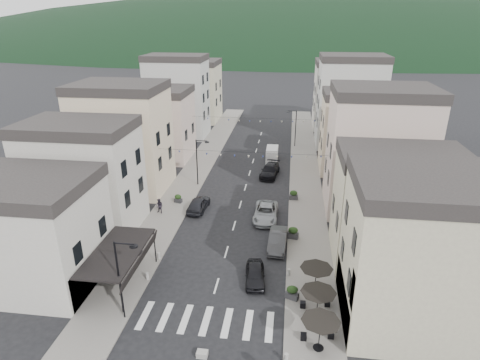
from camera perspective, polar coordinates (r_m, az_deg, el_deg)
The scene contains 30 objects.
ground at distance 28.75m, azimuth -5.72°, elevation -21.93°, with size 700.00×700.00×0.00m, color black.
sidewalk_left at distance 57.10m, azimuth -6.03°, elevation 1.75°, with size 4.00×76.00×0.12m, color slate.
sidewalk_right at distance 55.70m, azimuth 9.18°, elevation 1.05°, with size 4.00×76.00×0.12m, color slate.
hill_backdrop at distance 320.62m, azimuth 6.77°, elevation 18.62°, with size 640.00×360.00×70.00m, color black.
boutique_building at distance 36.20m, azimuth -28.95°, elevation -6.98°, with size 12.00×8.00×8.00m, color #BBB7AB.
bistro_building at distance 29.74m, azimuth 24.71°, elevation -10.29°, with size 10.00×8.00×10.00m, color #B5AB90.
boutique_awning at distance 32.63m, azimuth -16.64°, elevation -9.91°, with size 3.77×7.50×3.28m.
buildings_row_left at distance 62.56m, azimuth -11.38°, elevation 9.07°, with size 10.20×54.16×14.00m.
buildings_row_right at distance 58.91m, azimuth 16.34°, elevation 8.00°, with size 10.20×54.16×14.50m.
cafe_terrace at distance 28.91m, azimuth 11.06°, elevation -15.81°, with size 2.50×8.10×2.53m.
streetlamp_left_near at distance 29.51m, azimuth -16.47°, elevation -12.28°, with size 1.70×0.56×6.00m.
streetlamp_left_far at distance 50.01m, azimuth -5.86°, elevation 3.18°, with size 1.70×0.56×6.00m.
streetlamp_right_far at distance 66.00m, azimuth 7.70°, elevation 7.83°, with size 1.70×0.56×6.00m.
bollards at distance 32.55m, azimuth -3.56°, elevation -14.73°, with size 11.66×10.26×0.60m.
bunting_near at distance 44.66m, azimuth 0.21°, elevation 3.58°, with size 19.00×0.28×0.62m.
bunting_far at distance 59.94m, azimuth 2.14°, elevation 8.46°, with size 19.00×0.28×0.62m.
parked_car_a at distance 33.27m, azimuth 2.16°, elevation -13.25°, with size 1.56×3.88×1.32m, color black.
parked_car_b at distance 37.68m, azimuth 5.38°, elevation -8.52°, with size 1.59×4.57×1.51m, color #323235.
parked_car_c at distance 42.56m, azimuth 3.68°, elevation -4.64°, with size 2.46×5.33×1.48m, color #93979B.
parked_car_d at distance 53.94m, azimuth 4.27°, elevation 1.35°, with size 2.11×5.19×1.51m, color black.
parked_car_e at distance 44.56m, azimuth -5.92°, elevation -3.41°, with size 1.77×4.41×1.50m, color black.
delivery_van at distance 59.91m, azimuth 4.59°, elevation 3.76°, with size 1.72×4.26×2.04m.
pedestrian_a at distance 36.77m, azimuth -13.99°, elevation -9.57°, with size 0.64×0.42×1.75m, color black.
pedestrian_b at distance 44.24m, azimuth -11.38°, elevation -3.66°, with size 0.81×0.63×1.67m, color #25202A.
concrete_block_c at distance 27.72m, azimuth -5.40°, elevation -23.42°, with size 0.70×0.50×0.40m, color #9A9793.
planter_la at distance 36.70m, azimuth -15.97°, elevation -10.42°, with size 1.05×0.59×1.16m.
planter_lb at distance 46.52m, azimuth -8.80°, elevation -2.61°, with size 0.97×0.68×0.99m.
planter_ra at distance 31.68m, azimuth 7.43°, elevation -15.55°, with size 1.12×0.87×1.11m.
planter_rb at distance 39.16m, azimuth 7.55°, elevation -7.44°, with size 1.13×0.74×1.18m.
planter_rc at distance 47.11m, azimuth 7.62°, elevation -2.13°, with size 1.03×0.62×1.11m.
Camera 1 is at (5.26, -19.95, 20.02)m, focal length 30.00 mm.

